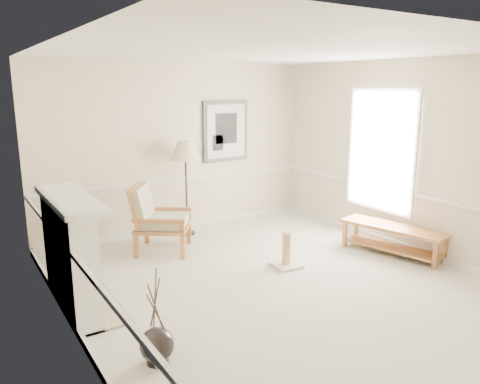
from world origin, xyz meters
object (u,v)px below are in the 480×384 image
at_px(floor_lamp, 185,153).
at_px(bench, 393,235).
at_px(scratching_post, 286,256).
at_px(floor_vase, 157,346).
at_px(armchair, 155,216).

bearing_deg(floor_lamp, bench, -50.02).
relative_size(floor_lamp, scratching_post, 3.06).
distance_m(floor_vase, scratching_post, 2.74).
bearing_deg(bench, armchair, 144.81).
xyz_separation_m(armchair, floor_lamp, (0.78, 0.51, 0.85)).
bearing_deg(scratching_post, floor_vase, -153.47).
relative_size(bench, scratching_post, 3.10).
bearing_deg(bench, floor_vase, -169.46).
height_order(floor_lamp, bench, floor_lamp).
distance_m(armchair, bench, 3.62).
height_order(floor_vase, floor_lamp, floor_lamp).
bearing_deg(armchair, floor_lamp, -22.66).
distance_m(floor_vase, bench, 4.20).
distance_m(floor_vase, armchair, 3.11).
distance_m(armchair, floor_lamp, 1.26).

